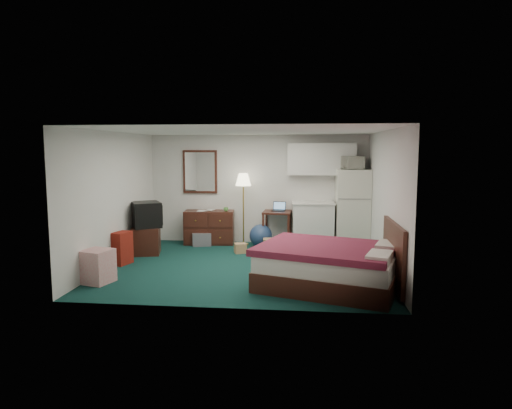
# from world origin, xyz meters

# --- Properties ---
(floor) EXTENTS (5.00, 4.50, 0.01)m
(floor) POSITION_xyz_m (0.00, 0.00, 0.00)
(floor) COLOR #0A2A28
(floor) RESTS_ON ground
(ceiling) EXTENTS (5.00, 4.50, 0.01)m
(ceiling) POSITION_xyz_m (0.00, 0.00, 2.50)
(ceiling) COLOR silver
(ceiling) RESTS_ON walls
(walls) EXTENTS (5.01, 4.51, 2.50)m
(walls) POSITION_xyz_m (0.00, 0.00, 1.25)
(walls) COLOR silver
(walls) RESTS_ON floor
(mirror) EXTENTS (0.80, 0.06, 1.00)m
(mirror) POSITION_xyz_m (-1.35, 2.22, 1.65)
(mirror) COLOR white
(mirror) RESTS_ON walls
(upper_cabinets) EXTENTS (1.50, 0.35, 0.70)m
(upper_cabinets) POSITION_xyz_m (1.45, 2.08, 1.95)
(upper_cabinets) COLOR silver
(upper_cabinets) RESTS_ON walls
(headboard) EXTENTS (0.06, 1.56, 1.00)m
(headboard) POSITION_xyz_m (2.46, -1.13, 0.55)
(headboard) COLOR #381915
(headboard) RESTS_ON walls
(dresser) EXTENTS (1.16, 0.60, 0.77)m
(dresser) POSITION_xyz_m (-1.10, 1.98, 0.38)
(dresser) COLOR #381915
(dresser) RESTS_ON floor
(floor_lamp) EXTENTS (0.40, 0.40, 1.63)m
(floor_lamp) POSITION_xyz_m (-0.30, 1.94, 0.82)
(floor_lamp) COLOR gold
(floor_lamp) RESTS_ON floor
(desk) EXTENTS (0.65, 0.65, 0.78)m
(desk) POSITION_xyz_m (0.47, 1.93, 0.39)
(desk) COLOR #381915
(desk) RESTS_ON floor
(exercise_ball) EXTENTS (0.53, 0.53, 0.51)m
(exercise_ball) POSITION_xyz_m (0.12, 1.73, 0.25)
(exercise_ball) COLOR navy
(exercise_ball) RESTS_ON floor
(kitchen_counter) EXTENTS (0.93, 0.73, 0.97)m
(kitchen_counter) POSITION_xyz_m (1.27, 1.90, 0.49)
(kitchen_counter) COLOR silver
(kitchen_counter) RESTS_ON floor
(fridge) EXTENTS (0.73, 0.73, 1.74)m
(fridge) POSITION_xyz_m (2.13, 1.88, 0.87)
(fridge) COLOR silver
(fridge) RESTS_ON floor
(bed) EXTENTS (2.46, 2.17, 0.66)m
(bed) POSITION_xyz_m (1.48, -1.13, 0.33)
(bed) COLOR maroon
(bed) RESTS_ON floor
(tv_stand) EXTENTS (0.69, 0.73, 0.56)m
(tv_stand) POSITION_xyz_m (-2.21, 0.83, 0.28)
(tv_stand) COLOR #381915
(tv_stand) RESTS_ON floor
(suitcase) EXTENTS (0.33, 0.43, 0.62)m
(suitcase) POSITION_xyz_m (-2.35, -0.07, 0.31)
(suitcase) COLOR #6E0B04
(suitcase) RESTS_ON floor
(retail_box) EXTENTS (0.54, 0.54, 0.55)m
(retail_box) POSITION_xyz_m (-2.28, -1.28, 0.27)
(retail_box) COLOR beige
(retail_box) RESTS_ON floor
(file_bin) EXTENTS (0.48, 0.41, 0.29)m
(file_bin) POSITION_xyz_m (-1.23, 1.75, 0.15)
(file_bin) COLOR #5C5D65
(file_bin) RESTS_ON floor
(cardboard_box_a) EXTENTS (0.30, 0.27, 0.21)m
(cardboard_box_a) POSITION_xyz_m (-0.25, 1.09, 0.10)
(cardboard_box_a) COLOR olive
(cardboard_box_a) RESTS_ON floor
(cardboard_box_b) EXTENTS (0.24, 0.28, 0.26)m
(cardboard_box_b) POSITION_xyz_m (0.32, 1.39, 0.13)
(cardboard_box_b) COLOR olive
(cardboard_box_b) RESTS_ON floor
(laptop) EXTENTS (0.33, 0.29, 0.20)m
(laptop) POSITION_xyz_m (0.50, 1.94, 0.89)
(laptop) COLOR black
(laptop) RESTS_ON desk
(crt_tv) EXTENTS (0.79, 0.81, 0.52)m
(crt_tv) POSITION_xyz_m (-2.19, 0.85, 0.82)
(crt_tv) COLOR black
(crt_tv) RESTS_ON tv_stand
(microwave) EXTENTS (0.52, 0.31, 0.35)m
(microwave) POSITION_xyz_m (2.11, 1.88, 1.91)
(microwave) COLOR silver
(microwave) RESTS_ON fridge
(book_a) EXTENTS (0.17, 0.02, 0.24)m
(book_a) POSITION_xyz_m (-1.34, 1.88, 0.89)
(book_a) COLOR olive
(book_a) RESTS_ON dresser
(book_b) EXTENTS (0.17, 0.06, 0.23)m
(book_b) POSITION_xyz_m (-1.16, 2.03, 0.88)
(book_b) COLOR olive
(book_b) RESTS_ON dresser
(mug) EXTENTS (0.12, 0.10, 0.11)m
(mug) POSITION_xyz_m (-0.70, 1.93, 0.82)
(mug) COLOR #529946
(mug) RESTS_ON dresser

